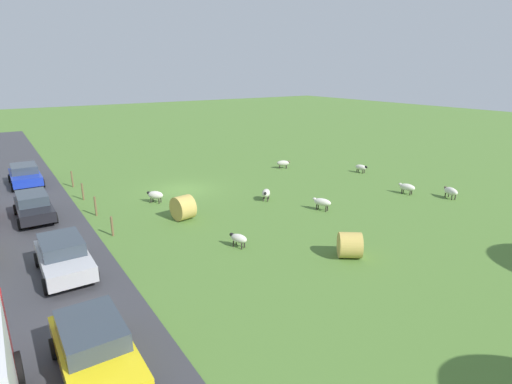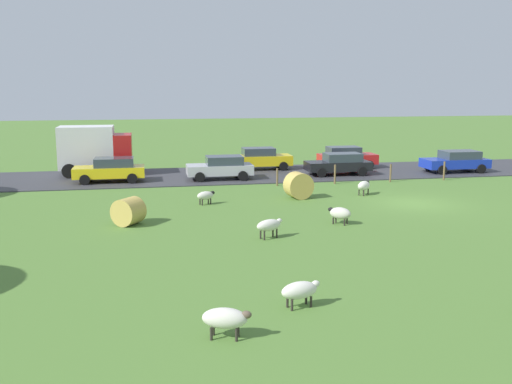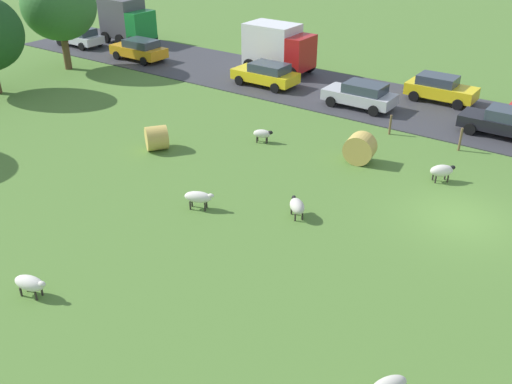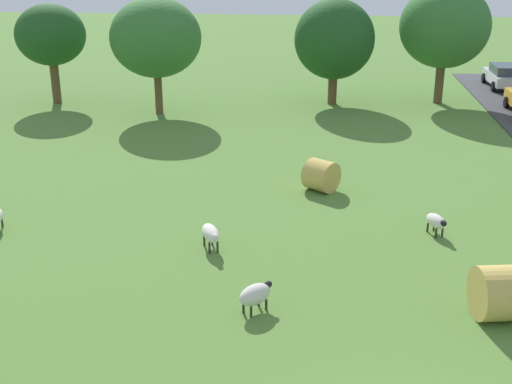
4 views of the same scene
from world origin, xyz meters
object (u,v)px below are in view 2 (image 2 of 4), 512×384
(sheep_7, at_px, (206,196))
(car_6, at_px, (346,157))
(car_0, at_px, (111,169))
(car_5, at_px, (221,167))
(sheep_2, at_px, (225,318))
(car_3, at_px, (339,164))
(sheep_5, at_px, (300,290))
(hay_bale_1, at_px, (128,211))
(sheep_3, at_px, (340,213))
(hay_bale_0, at_px, (299,185))
(sheep_6, at_px, (269,225))
(sheep_1, at_px, (364,186))
(truck_0, at_px, (95,149))
(car_7, at_px, (262,158))
(car_1, at_px, (456,161))

(sheep_7, bearing_deg, car_6, -46.41)
(car_0, bearing_deg, car_5, -92.24)
(sheep_2, height_order, sheep_7, sheep_2)
(car_3, relative_size, car_5, 1.03)
(sheep_2, relative_size, car_5, 0.30)
(sheep_5, xyz_separation_m, hay_bale_1, (10.91, 4.99, 0.11))
(sheep_3, height_order, car_6, car_6)
(hay_bale_0, height_order, car_0, car_0)
(sheep_2, distance_m, car_5, 24.31)
(sheep_6, xyz_separation_m, hay_bale_0, (7.97, -3.37, 0.18))
(sheep_7, bearing_deg, sheep_5, -175.60)
(sheep_1, distance_m, sheep_2, 20.20)
(sheep_3, relative_size, car_6, 0.26)
(car_0, bearing_deg, truck_0, 20.31)
(car_3, xyz_separation_m, car_6, (3.07, -1.61, 0.05))
(truck_0, distance_m, car_7, 11.84)
(sheep_6, xyz_separation_m, car_0, (15.30, 7.12, 0.32))
(car_3, bearing_deg, hay_bale_0, 146.55)
(hay_bale_1, bearing_deg, car_0, 6.79)
(truck_0, bearing_deg, sheep_5, -163.71)
(car_0, relative_size, car_1, 0.97)
(sheep_7, bearing_deg, truck_0, 29.87)
(sheep_5, xyz_separation_m, car_5, (22.50, -0.69, 0.36))
(sheep_3, xyz_separation_m, car_5, (13.25, 3.68, 0.36))
(hay_bale_1, distance_m, car_3, 18.36)
(sheep_3, xyz_separation_m, hay_bale_0, (6.19, 0.28, 0.22))
(hay_bale_1, bearing_deg, car_7, -30.75)
(sheep_5, relative_size, car_7, 0.30)
(car_6, xyz_separation_m, car_7, (0.46, 6.38, -0.00))
(sheep_6, relative_size, hay_bale_1, 1.03)
(car_5, relative_size, car_7, 1.02)
(sheep_5, distance_m, car_6, 27.98)
(car_5, bearing_deg, sheep_2, 172.85)
(hay_bale_0, distance_m, car_5, 7.84)
(car_3, height_order, car_6, car_6)
(sheep_1, xyz_separation_m, hay_bale_1, (-4.81, 13.01, 0.08))
(car_3, height_order, car_5, car_5)
(hay_bale_1, bearing_deg, sheep_1, -69.71)
(sheep_7, distance_m, car_1, 20.32)
(sheep_7, xyz_separation_m, car_1, (7.80, -18.76, 0.38))
(truck_0, distance_m, car_5, 9.05)
(sheep_7, relative_size, car_7, 0.25)
(car_5, bearing_deg, sheep_5, 178.25)
(car_0, distance_m, car_1, 24.03)
(car_6, bearing_deg, sheep_6, 151.84)
(car_0, bearing_deg, sheep_1, -116.07)
(sheep_6, height_order, hay_bale_0, hay_bale_0)
(car_3, bearing_deg, sheep_1, 172.38)
(hay_bale_0, bearing_deg, car_6, -31.83)
(sheep_1, relative_size, car_1, 0.25)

